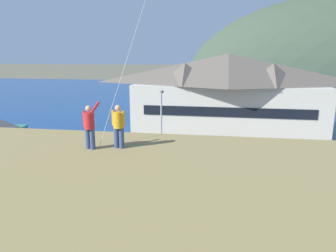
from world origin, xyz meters
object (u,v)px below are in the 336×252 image
parking_light_pole (161,118)px  person_kite_flyer (89,125)px  parked_car_back_row_left (322,163)px  storage_shed_waterside (185,112)px  moored_boat_wharfside (152,110)px  parked_car_lone_by_shed (145,158)px  parked_car_front_row_red (89,189)px  person_companion (119,125)px  harbor_lodge (227,92)px  wharf_dock (173,113)px  parked_car_mid_row_center (11,186)px  parked_car_corner_spot (174,188)px  parked_car_front_row_end (285,189)px  parked_car_front_row_silver (49,153)px

parking_light_pole → person_kite_flyer: (0.35, -17.88, 3.33)m
parked_car_back_row_left → storage_shed_waterside: bearing=130.7°
moored_boat_wharfside → parked_car_lone_by_shed: size_ratio=1.76×
parked_car_front_row_red → parked_car_back_row_left: bearing=24.8°
storage_shed_waterside → person_companion: person_companion is taller
harbor_lodge → wharf_dock: size_ratio=2.16×
parked_car_mid_row_center → parked_car_front_row_red: (5.48, 0.33, 0.00)m
parked_car_front_row_red → parked_car_lone_by_shed: bearing=70.5°
moored_boat_wharfside → parked_car_corner_spot: (8.00, -31.29, 0.34)m
parked_car_lone_by_shed → parked_car_front_row_end: (10.60, -4.71, 0.00)m
moored_boat_wharfside → person_companion: bearing=-80.1°
parked_car_mid_row_center → parked_car_front_row_silver: bearing=99.7°
storage_shed_waterside → parked_car_back_row_left: storage_shed_waterside is taller
storage_shed_waterside → parking_light_pole: size_ratio=0.89×
harbor_lodge → parked_car_front_row_end: size_ratio=5.63×
parked_car_corner_spot → parking_light_pole: bearing=104.9°
parked_car_lone_by_shed → parked_car_front_row_silver: same height
parked_car_lone_by_shed → parked_car_front_row_end: 11.60m
wharf_dock → parked_car_front_row_red: (-1.13, -31.97, 0.71)m
parked_car_corner_spot → person_companion: (-1.19, -7.74, 6.04)m
storage_shed_waterside → parked_car_back_row_left: size_ratio=1.30×
parked_car_corner_spot → person_kite_flyer: (-2.27, -8.03, 6.05)m
person_companion → parked_car_mid_row_center: bearing=147.3°
parked_car_lone_by_shed → person_kite_flyer: size_ratio=2.28×
storage_shed_waterside → parked_car_front_row_silver: (-10.80, -16.09, -1.22)m
moored_boat_wharfside → parked_car_front_row_red: size_ratio=1.75×
parked_car_front_row_end → person_kite_flyer: (-9.59, -8.92, 6.05)m
wharf_dock → parked_car_back_row_left: parked_car_back_row_left is taller
wharf_dock → parked_car_corner_spot: parked_car_corner_spot is taller
parked_car_back_row_left → person_kite_flyer: bearing=-132.7°
harbor_lodge → parked_car_front_row_silver: bearing=-138.7°
person_companion → parked_car_corner_spot: bearing=81.3°
parked_car_front_row_red → person_companion: 10.05m
parked_car_lone_by_shed → parked_car_front_row_red: same height
moored_boat_wharfside → parked_car_lone_by_shed: moored_boat_wharfside is taller
parked_car_mid_row_center → parked_car_front_row_red: bearing=3.4°
harbor_lodge → parked_car_back_row_left: 15.82m
storage_shed_waterside → parking_light_pole: parking_light_pole is taller
parked_car_back_row_left → parked_car_corner_spot: (-11.43, -6.83, 0.00)m
parked_car_front_row_silver → person_kite_flyer: bearing=-54.0°
parked_car_lone_by_shed → parked_car_front_row_red: 7.05m
harbor_lodge → person_kite_flyer: harbor_lodge is taller
parking_light_pole → parked_car_front_row_silver: bearing=-157.5°
wharf_dock → person_kite_flyer: person_kite_flyer is taller
parked_car_back_row_left → person_kite_flyer: person_kite_flyer is taller
wharf_dock → person_kite_flyer: 39.61m
storage_shed_waterside → parked_car_front_row_end: (8.86, -21.02, -1.22)m
parked_car_lone_by_shed → parked_car_front_row_end: size_ratio=0.98×
moored_boat_wharfside → person_kite_flyer: bearing=-81.7°
parked_car_corner_spot → parked_car_mid_row_center: same height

